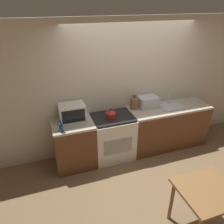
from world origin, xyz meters
TOP-DOWN VIEW (x-y plane):
  - ground_plane at (0.00, 0.00)m, footprint 16.00×16.00m
  - wall_back at (0.00, 0.98)m, footprint 10.00×0.06m
  - counter_left_run at (-1.22, 0.64)m, footprint 0.73×0.62m
  - counter_right_run at (0.75, 0.64)m, footprint 1.67×0.62m
  - stove_range at (-0.47, 0.64)m, footprint 0.78×0.62m
  - kettle at (-0.52, 0.60)m, footprint 0.19×0.19m
  - microwave at (-1.19, 0.76)m, footprint 0.45×0.33m
  - bottle at (-1.44, 0.42)m, footprint 0.07×0.07m
  - knife_block at (0.03, 0.79)m, footprint 0.12×0.09m
  - toaster_oven at (0.33, 0.79)m, footprint 0.38×0.28m
  - sink_basin at (0.79, 0.65)m, footprint 0.44×0.38m
  - dining_table at (0.12, -1.26)m, footprint 0.71×0.66m

SIDE VIEW (x-z plane):
  - ground_plane at x=0.00m, z-range 0.00..0.00m
  - stove_range at x=-0.47m, z-range 0.00..0.90m
  - counter_left_run at x=-1.22m, z-range 0.00..0.90m
  - counter_right_run at x=0.75m, z-range 0.00..0.90m
  - dining_table at x=0.12m, z-range 0.25..0.99m
  - sink_basin at x=0.79m, z-range 0.80..1.04m
  - kettle at x=-0.52m, z-range 0.89..1.08m
  - bottle at x=-1.44m, z-range 0.87..1.10m
  - toaster_oven at x=0.33m, z-range 0.90..1.12m
  - knife_block at x=0.03m, z-range 0.87..1.17m
  - microwave at x=-1.19m, z-range 0.90..1.20m
  - wall_back at x=0.00m, z-range 0.00..2.60m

